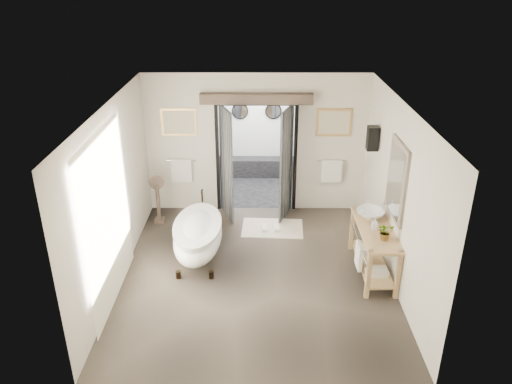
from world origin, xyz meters
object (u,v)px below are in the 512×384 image
clawfoot_tub (198,235)px  rug (272,228)px  basin (370,215)px  vanity (372,246)px

clawfoot_tub → rug: 1.78m
rug → basin: bearing=-36.8°
clawfoot_tub → vanity: (2.97, -0.46, 0.06)m
rug → clawfoot_tub: bearing=-141.6°
clawfoot_tub → basin: basin is taller
rug → vanity: bearing=-43.2°
clawfoot_tub → basin: bearing=-2.7°
vanity → clawfoot_tub: bearing=171.2°
vanity → rug: vanity is taller
clawfoot_tub → basin: size_ratio=3.91×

